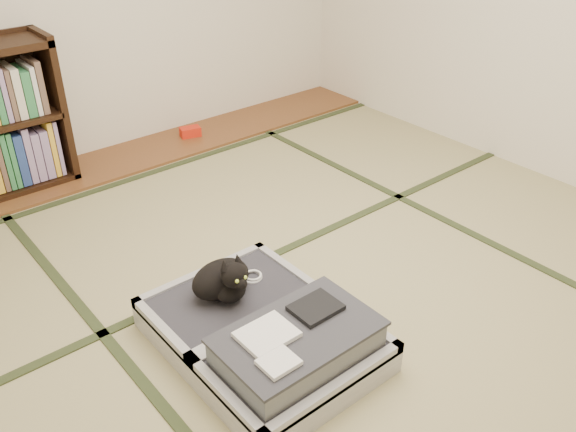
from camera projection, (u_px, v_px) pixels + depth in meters
floor at (325, 290)px, 3.05m from camera, size 4.50×4.50×0.00m
wood_strip at (136, 155)px, 4.36m from camera, size 4.00×0.50×0.02m
red_item at (190, 132)px, 4.62m from camera, size 0.17×0.12×0.07m
tatami_borders at (264, 247)px, 3.37m from camera, size 4.00×4.50×0.01m
suitcase at (268, 335)px, 2.61m from camera, size 0.73×0.98×0.29m
cat at (224, 280)px, 2.72m from camera, size 0.33×0.33×0.26m
cable_coil at (252, 276)px, 2.89m from camera, size 0.10×0.10×0.02m
hanger at (270, 294)px, 3.01m from camera, size 0.43×0.24×0.01m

